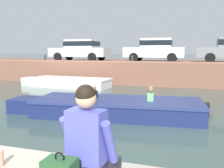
% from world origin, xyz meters
% --- Properties ---
extents(ground_plane, '(400.00, 400.00, 0.00)m').
position_xyz_m(ground_plane, '(0.00, 6.32, 0.00)').
color(ground_plane, '#384C47').
extents(far_quay_wall, '(60.00, 6.00, 1.48)m').
position_xyz_m(far_quay_wall, '(0.00, 15.65, 0.74)').
color(far_quay_wall, brown).
rests_on(far_quay_wall, ground).
extents(far_wall_coping, '(60.00, 0.24, 0.08)m').
position_xyz_m(far_wall_coping, '(0.00, 12.77, 1.52)').
color(far_wall_coping, '#925F4C').
rests_on(far_wall_coping, far_quay_wall).
extents(boat_moored_west_white, '(5.90, 2.06, 0.56)m').
position_xyz_m(boat_moored_west_white, '(-4.93, 11.04, 0.28)').
color(boat_moored_west_white, white).
rests_on(boat_moored_west_white, ground).
extents(motorboat_passing, '(6.80, 2.56, 1.05)m').
position_xyz_m(motorboat_passing, '(-0.27, 5.23, 0.29)').
color(motorboat_passing, navy).
rests_on(motorboat_passing, ground).
extents(car_leftmost_silver, '(4.45, 2.00, 1.54)m').
position_xyz_m(car_leftmost_silver, '(-5.46, 14.29, 2.33)').
color(car_leftmost_silver, '#B7BABC').
rests_on(car_leftmost_silver, far_quay_wall).
extents(car_left_inner_white, '(3.95, 1.91, 1.54)m').
position_xyz_m(car_left_inner_white, '(-0.01, 14.29, 2.33)').
color(car_left_inner_white, white).
rests_on(car_left_inner_white, far_quay_wall).
extents(mooring_bollard_west, '(0.15, 0.15, 0.45)m').
position_xyz_m(mooring_bollard_west, '(-7.59, 12.90, 1.72)').
color(mooring_bollard_west, '#2D2B28').
rests_on(mooring_bollard_west, far_quay_wall).
extents(mooring_bollard_mid, '(0.15, 0.15, 0.45)m').
position_xyz_m(mooring_bollard_mid, '(-1.26, 12.90, 1.72)').
color(mooring_bollard_mid, '#2D2B28').
rests_on(mooring_bollard_mid, far_quay_wall).
extents(person_seated_right, '(0.55, 0.55, 0.97)m').
position_xyz_m(person_seated_right, '(1.38, -0.47, 1.26)').
color(person_seated_right, '#282833').
rests_on(person_seated_right, near_quay).
extents(bottle_drink, '(0.06, 0.06, 0.20)m').
position_xyz_m(bottle_drink, '(0.32, -0.49, 0.99)').
color(bottle_drink, '#E07F6B').
rests_on(bottle_drink, near_quay).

